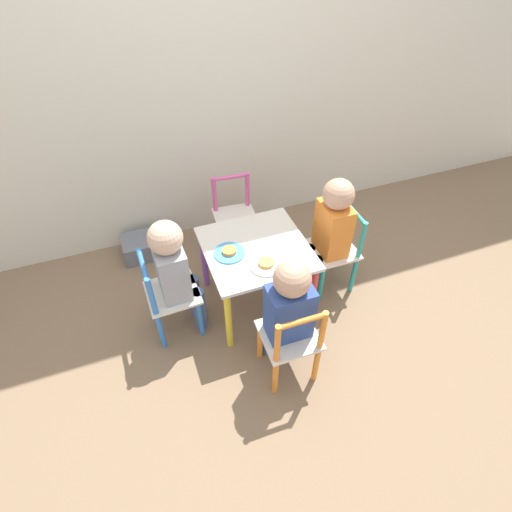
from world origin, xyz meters
name	(u,v)px	position (x,y,z in m)	size (l,w,h in m)	color
ground_plane	(256,301)	(0.00, 0.00, 0.00)	(6.00, 6.00, 0.00)	#7F664C
house_wall	(200,21)	(0.00, 0.83, 1.30)	(6.00, 0.06, 2.60)	beige
kids_table	(256,256)	(0.00, 0.00, 0.36)	(0.54, 0.54, 0.43)	silver
chair_blue	(168,296)	(-0.49, -0.01, 0.26)	(0.27, 0.27, 0.52)	silver
chair_orange	(291,341)	(-0.01, -0.49, 0.26)	(0.26, 0.26, 0.52)	silver
chair_teal	(335,251)	(0.49, -0.01, 0.26)	(0.26, 0.26, 0.52)	silver
chair_pink	(235,218)	(0.04, 0.49, 0.26)	(0.28, 0.28, 0.52)	silver
child_left	(175,268)	(-0.43, -0.01, 0.44)	(0.22, 0.20, 0.72)	#4C608E
child_front	(288,307)	(-0.01, -0.43, 0.43)	(0.20, 0.22, 0.72)	#4C608E
child_right	(330,227)	(0.43, -0.01, 0.45)	(0.22, 0.20, 0.74)	#4C608E
plate_left	(229,252)	(-0.15, 0.00, 0.44)	(0.16, 0.16, 0.03)	#4C9EE0
plate_front	(266,264)	(0.00, -0.15, 0.44)	(0.17, 0.17, 0.03)	white
storage_bin	(148,245)	(-0.52, 0.65, 0.07)	(0.32, 0.21, 0.13)	slate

